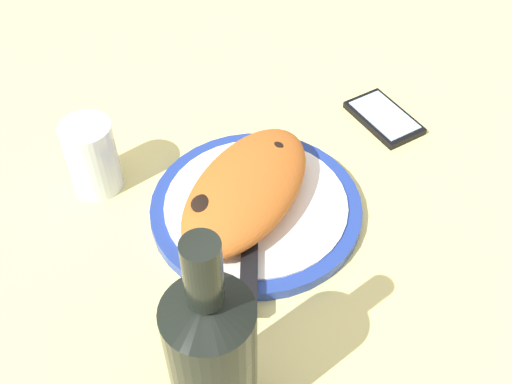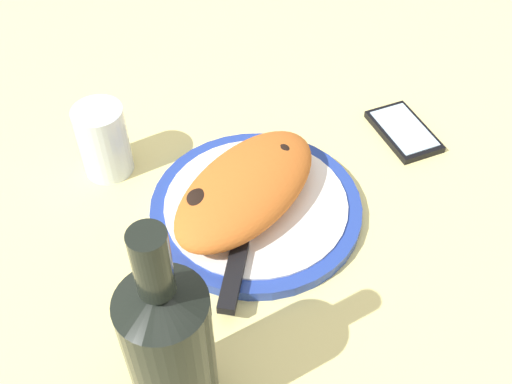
# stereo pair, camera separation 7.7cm
# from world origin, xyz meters

# --- Properties ---
(ground_plane) EXTENTS (1.50, 1.50, 0.03)m
(ground_plane) POSITION_xyz_m (0.00, 0.00, -0.01)
(ground_plane) COLOR #E5D684
(plate) EXTENTS (0.27, 0.27, 0.02)m
(plate) POSITION_xyz_m (0.00, 0.00, 0.01)
(plate) COLOR #233D99
(plate) RESTS_ON ground_plane
(calzone) EXTENTS (0.25, 0.17, 0.06)m
(calzone) POSITION_xyz_m (0.01, -0.01, 0.05)
(calzone) COLOR #C16023
(calzone) RESTS_ON plate
(fork) EXTENTS (0.17, 0.04, 0.00)m
(fork) POSITION_xyz_m (-0.01, -0.05, 0.02)
(fork) COLOR silver
(fork) RESTS_ON plate
(knife) EXTENTS (0.19, 0.16, 0.01)m
(knife) POSITION_xyz_m (0.07, 0.05, 0.02)
(knife) COLOR silver
(knife) RESTS_ON plate
(smartphone) EXTENTS (0.10, 0.13, 0.01)m
(smartphone) POSITION_xyz_m (-0.26, 0.03, 0.01)
(smartphone) COLOR black
(smartphone) RESTS_ON ground_plane
(water_glass) EXTENTS (0.07, 0.07, 0.10)m
(water_glass) POSITION_xyz_m (0.10, -0.19, 0.04)
(water_glass) COLOR silver
(water_glass) RESTS_ON ground_plane
(wine_bottle) EXTENTS (0.08, 0.08, 0.27)m
(wine_bottle) POSITION_xyz_m (0.22, 0.14, 0.11)
(wine_bottle) COLOR black
(wine_bottle) RESTS_ON ground_plane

